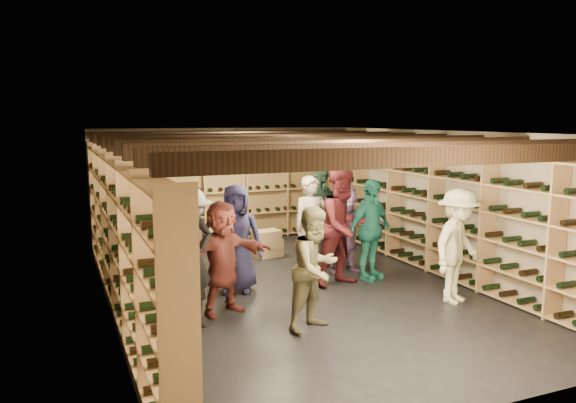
% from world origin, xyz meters
% --- Properties ---
extents(ground, '(8.00, 8.00, 0.00)m').
position_xyz_m(ground, '(0.00, 0.00, 0.00)').
color(ground, black).
rests_on(ground, ground).
extents(walls, '(5.52, 8.02, 2.40)m').
position_xyz_m(walls, '(0.00, 0.00, 1.20)').
color(walls, tan).
rests_on(walls, ground).
extents(ceiling, '(5.50, 8.00, 0.01)m').
position_xyz_m(ceiling, '(0.00, 0.00, 2.40)').
color(ceiling, '#BEB7A2').
rests_on(ceiling, walls).
extents(ceiling_joists, '(5.40, 7.12, 0.18)m').
position_xyz_m(ceiling_joists, '(0.00, 0.00, 2.26)').
color(ceiling_joists, black).
rests_on(ceiling_joists, ground).
extents(wine_rack_left, '(0.32, 7.50, 2.15)m').
position_xyz_m(wine_rack_left, '(-2.57, 0.00, 1.08)').
color(wine_rack_left, tan).
rests_on(wine_rack_left, ground).
extents(wine_rack_right, '(0.32, 7.50, 2.15)m').
position_xyz_m(wine_rack_right, '(2.57, 0.00, 1.08)').
color(wine_rack_right, tan).
rests_on(wine_rack_right, ground).
extents(wine_rack_back, '(4.70, 0.30, 2.15)m').
position_xyz_m(wine_rack_back, '(0.00, 3.83, 1.07)').
color(wine_rack_back, tan).
rests_on(wine_rack_back, ground).
extents(crate_stack_left, '(0.56, 0.43, 0.68)m').
position_xyz_m(crate_stack_left, '(-0.73, 1.30, 0.34)').
color(crate_stack_left, '#A47D56').
rests_on(crate_stack_left, ground).
extents(crate_stack_right, '(0.55, 0.41, 0.51)m').
position_xyz_m(crate_stack_right, '(0.30, 2.05, 0.26)').
color(crate_stack_right, '#A47D56').
rests_on(crate_stack_right, ground).
extents(crate_loose, '(0.57, 0.45, 0.17)m').
position_xyz_m(crate_loose, '(1.80, 2.70, 0.09)').
color(crate_loose, '#A47D56').
rests_on(crate_loose, ground).
extents(person_0, '(0.85, 0.71, 1.49)m').
position_xyz_m(person_0, '(-2.18, 0.16, 0.74)').
color(person_0, black).
rests_on(person_0, ground).
extents(person_1, '(0.72, 0.56, 1.77)m').
position_xyz_m(person_1, '(-1.88, -0.98, 0.88)').
color(person_1, black).
rests_on(person_1, ground).
extents(person_2, '(0.92, 0.83, 1.54)m').
position_xyz_m(person_2, '(-0.45, -1.63, 0.77)').
color(person_2, brown).
rests_on(person_2, ground).
extents(person_3, '(1.22, 1.00, 1.64)m').
position_xyz_m(person_3, '(1.85, -1.47, 0.82)').
color(person_3, '#EEEDBA').
rests_on(person_3, ground).
extents(person_4, '(1.04, 0.71, 1.64)m').
position_xyz_m(person_4, '(1.31, 0.01, 0.82)').
color(person_4, '#268973').
rests_on(person_4, ground).
extents(person_5, '(1.49, 0.88, 1.53)m').
position_xyz_m(person_5, '(-1.35, -0.63, 0.77)').
color(person_5, brown).
rests_on(person_5, ground).
extents(person_6, '(0.93, 0.76, 1.64)m').
position_xyz_m(person_6, '(-0.89, 0.22, 0.82)').
color(person_6, '#202044').
rests_on(person_6, ground).
extents(person_7, '(0.63, 0.43, 1.69)m').
position_xyz_m(person_7, '(0.46, 0.43, 0.84)').
color(person_7, gray).
rests_on(person_7, ground).
extents(person_8, '(1.04, 0.89, 1.87)m').
position_xyz_m(person_8, '(0.77, -0.09, 0.93)').
color(person_8, '#4E171A').
rests_on(person_8, ground).
extents(person_9, '(1.20, 0.91, 1.64)m').
position_xyz_m(person_9, '(-1.62, 0.01, 0.82)').
color(person_9, '#BAB5AB').
rests_on(person_9, ground).
extents(person_10, '(1.12, 0.72, 1.78)m').
position_xyz_m(person_10, '(0.94, 1.13, 0.89)').
color(person_10, '#2B5039').
rests_on(person_10, ground).
extents(person_11, '(1.44, 0.53, 1.52)m').
position_xyz_m(person_11, '(1.14, 0.54, 0.76)').
color(person_11, '#896398').
rests_on(person_11, ground).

